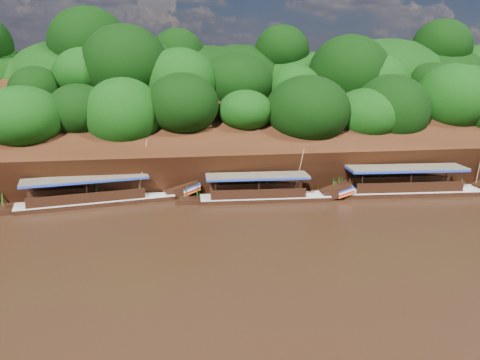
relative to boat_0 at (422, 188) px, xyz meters
name	(u,v)px	position (x,y,z in m)	size (l,w,h in m)	color
ground	(273,230)	(-14.97, -6.91, -0.56)	(160.00, 160.00, 0.00)	black
riverbank	(228,148)	(-14.98, 15.82, 1.33)	(120.00, 30.06, 19.40)	black
boat_0	(422,188)	(0.00, 0.00, 0.00)	(15.42, 3.67, 6.82)	black
boat_1	(273,194)	(-13.31, 0.26, -0.06)	(12.84, 2.71, 4.90)	black
boat_2	(107,197)	(-26.90, 1.47, -0.04)	(14.73, 4.65, 5.44)	black
reeds	(216,185)	(-17.82, 2.62, 0.38)	(50.75, 2.52, 2.24)	#216419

